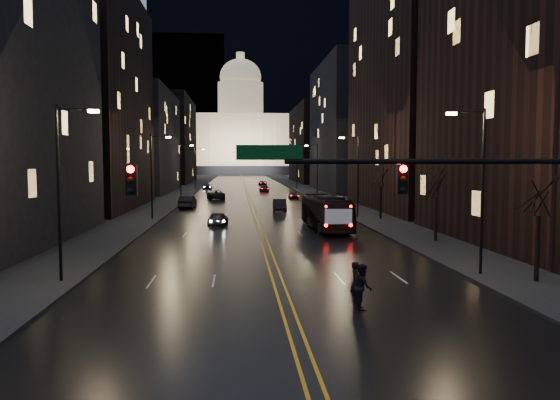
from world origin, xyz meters
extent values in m
plane|color=black|center=(0.00, 0.00, 0.00)|extent=(900.00, 900.00, 0.00)
cube|color=black|center=(0.00, 130.00, 0.01)|extent=(20.00, 320.00, 0.02)
cube|color=black|center=(-14.00, 130.00, 0.08)|extent=(8.00, 320.00, 0.16)
cube|color=black|center=(14.00, 130.00, 0.08)|extent=(8.00, 320.00, 0.16)
cube|color=orange|center=(0.00, 130.00, 0.03)|extent=(0.62, 320.00, 0.01)
cube|color=black|center=(-21.00, 54.00, 14.00)|extent=(12.00, 30.00, 28.00)
cube|color=black|center=(-21.00, 92.00, 10.00)|extent=(12.00, 34.00, 20.00)
cube|color=black|center=(-21.00, 140.00, 12.00)|extent=(12.00, 40.00, 24.00)
cube|color=black|center=(21.00, 20.00, 12.00)|extent=(12.00, 26.00, 24.00)
cube|color=black|center=(21.00, 50.00, 19.00)|extent=(12.00, 30.00, 38.00)
cube|color=black|center=(21.00, 92.00, 13.00)|extent=(12.00, 34.00, 26.00)
cube|color=black|center=(21.00, 140.00, 11.00)|extent=(12.00, 40.00, 22.00)
cube|color=black|center=(40.00, 380.00, 65.00)|extent=(520.00, 60.00, 130.00)
cube|color=black|center=(0.00, 250.00, 2.00)|extent=(90.00, 50.00, 4.00)
cube|color=#F6CB8E|center=(0.00, 250.00, 16.00)|extent=(80.00, 36.00, 24.00)
cylinder|color=beige|center=(0.00, 250.00, 36.00)|extent=(22.00, 22.00, 16.00)
ellipsoid|color=beige|center=(0.00, 250.00, 47.00)|extent=(20.00, 20.00, 17.00)
cylinder|color=#F6CB8E|center=(0.00, 250.00, 55.50)|extent=(4.00, 4.00, 6.00)
cylinder|color=black|center=(5.50, 0.00, 6.20)|extent=(12.00, 0.18, 0.18)
cube|color=black|center=(-5.50, 0.00, 5.60)|extent=(0.35, 0.30, 1.00)
cube|color=black|center=(3.50, 0.00, 5.60)|extent=(0.35, 0.30, 1.00)
sphere|color=#FF0705|center=(-5.50, -0.18, 5.95)|extent=(0.24, 0.24, 0.24)
sphere|color=#FF0705|center=(3.50, -0.18, 5.95)|extent=(0.24, 0.24, 0.24)
cube|color=#053F14|center=(-1.00, 0.00, 6.50)|extent=(2.20, 0.06, 0.50)
cylinder|color=black|center=(11.00, 10.00, 4.50)|extent=(0.16, 0.16, 9.00)
cylinder|color=black|center=(10.10, 10.00, 8.80)|extent=(1.80, 0.10, 0.10)
cube|color=#FFE299|center=(9.20, 10.00, 8.70)|extent=(0.50, 0.25, 0.15)
cylinder|color=black|center=(-11.00, 10.00, 4.50)|extent=(0.16, 0.16, 9.00)
cylinder|color=black|center=(-10.10, 10.00, 8.80)|extent=(1.80, 0.10, 0.10)
cube|color=#FFE299|center=(-9.20, 10.00, 8.70)|extent=(0.50, 0.25, 0.15)
cylinder|color=black|center=(11.00, 40.00, 4.50)|extent=(0.16, 0.16, 9.00)
cylinder|color=black|center=(10.10, 40.00, 8.80)|extent=(1.80, 0.10, 0.10)
cube|color=#FFE299|center=(9.20, 40.00, 8.70)|extent=(0.50, 0.25, 0.15)
cylinder|color=black|center=(-11.00, 40.00, 4.50)|extent=(0.16, 0.16, 9.00)
cylinder|color=black|center=(-10.10, 40.00, 8.80)|extent=(1.80, 0.10, 0.10)
cube|color=#FFE299|center=(-9.20, 40.00, 8.70)|extent=(0.50, 0.25, 0.15)
cylinder|color=black|center=(11.00, 70.00, 4.50)|extent=(0.16, 0.16, 9.00)
cylinder|color=black|center=(10.10, 70.00, 8.80)|extent=(1.80, 0.10, 0.10)
cube|color=#FFE299|center=(9.20, 70.00, 8.70)|extent=(0.50, 0.25, 0.15)
cylinder|color=black|center=(-11.00, 70.00, 4.50)|extent=(0.16, 0.16, 9.00)
cylinder|color=black|center=(-10.10, 70.00, 8.80)|extent=(1.80, 0.10, 0.10)
cube|color=#FFE299|center=(-9.20, 70.00, 8.70)|extent=(0.50, 0.25, 0.15)
cylinder|color=black|center=(11.00, 100.00, 4.50)|extent=(0.16, 0.16, 9.00)
cylinder|color=black|center=(10.10, 100.00, 8.80)|extent=(1.80, 0.10, 0.10)
cube|color=#FFE299|center=(9.20, 100.00, 8.70)|extent=(0.50, 0.25, 0.15)
cylinder|color=black|center=(-11.00, 100.00, 4.50)|extent=(0.16, 0.16, 9.00)
cylinder|color=black|center=(-10.10, 100.00, 8.80)|extent=(1.80, 0.10, 0.10)
cube|color=#FFE299|center=(-9.20, 100.00, 8.70)|extent=(0.50, 0.25, 0.15)
cylinder|color=black|center=(13.00, 8.00, 1.75)|extent=(0.24, 0.24, 3.50)
cylinder|color=black|center=(13.00, 22.00, 1.75)|extent=(0.24, 0.24, 3.50)
cylinder|color=black|center=(13.00, 38.00, 1.75)|extent=(0.24, 0.24, 3.50)
imported|color=black|center=(5.98, 30.60, 1.56)|extent=(3.17, 11.32, 3.12)
imported|color=black|center=(-3.89, 34.07, 0.70)|extent=(2.07, 4.24, 1.40)
imported|color=black|center=(-8.50, 53.64, 0.85)|extent=(2.05, 5.24, 1.70)
imported|color=black|center=(-5.48, 70.50, 0.78)|extent=(3.30, 5.90, 1.56)
imported|color=black|center=(-8.40, 100.45, 0.64)|extent=(2.05, 4.50, 1.28)
imported|color=black|center=(3.15, 48.65, 0.77)|extent=(1.79, 4.71, 1.53)
imported|color=black|center=(7.04, 69.38, 0.64)|extent=(1.55, 3.75, 1.27)
imported|color=black|center=(3.49, 91.54, 0.65)|extent=(2.40, 4.67, 1.30)
imported|color=black|center=(4.52, 120.78, 0.61)|extent=(2.42, 4.58, 1.23)
imported|color=black|center=(3.07, 5.00, 0.92)|extent=(0.45, 0.68, 1.85)
imported|color=black|center=(3.15, 4.09, 0.96)|extent=(0.55, 0.96, 1.92)
camera|label=1|loc=(-2.08, -18.09, 6.22)|focal=35.00mm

